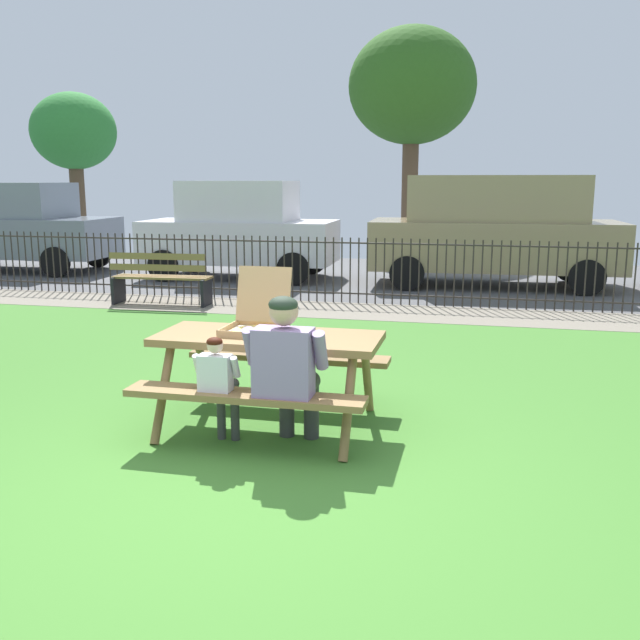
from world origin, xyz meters
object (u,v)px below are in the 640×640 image
Objects in this scene: picnic_table_foreground at (269,356)px; parked_car_center at (240,229)px; child_at_table at (219,381)px; parked_car_left at (12,225)px; far_tree_left at (74,133)px; parked_car_right at (494,228)px; far_tree_midleft at (412,88)px; pizza_box_open at (257,320)px; park_bench_left at (161,279)px; adult_at_table at (287,366)px.

picnic_table_foreground is 9.08m from parked_car_center.
child_at_table is 12.28m from parked_car_left.
parked_car_left reaches higher than child_at_table.
picnic_table_foreground is at bearing -53.67° from far_tree_left.
parked_car_right is 0.79× the size of far_tree_midleft.
child_at_table is at bearing -55.24° from far_tree_left.
far_tree_left is (-10.32, 14.09, 2.50)m from pizza_box_open.
child_at_table is 0.19× the size of parked_car_right.
pizza_box_open is 0.09× the size of far_tree_midleft.
park_bench_left is 11.84m from far_tree_left.
parked_car_right reaches higher than pizza_box_open.
parked_car_right is at bearing 77.09° from child_at_table.
parked_car_left is at bearing 132.82° from child_at_table.
far_tree_left is at bearing 126.21° from pizza_box_open.
child_at_table is at bearing -60.61° from park_bench_left.
parked_car_center is 9.51m from far_tree_left.
parked_car_left reaches higher than park_bench_left.
adult_at_table is at bearing -59.30° from picnic_table_foreground.
far_tree_midleft reaches higher than pizza_box_open.
far_tree_left is (-12.29, 5.73, 2.27)m from parked_car_right.
parked_car_center is (-3.23, 8.47, 0.41)m from picnic_table_foreground.
pizza_box_open is 0.64× the size of child_at_table.
pizza_box_open is 0.78m from adult_at_table.
child_at_table reaches higher than park_bench_left.
adult_at_table is 0.30× the size of parked_car_center.
parked_car_left is (-5.15, 3.33, 0.59)m from park_bench_left.
far_tree_midleft is (-0.24, 14.09, 3.53)m from pizza_box_open.
parked_car_right is (10.40, 0.00, 0.09)m from parked_car_left.
park_bench_left is 0.41× the size of parked_car_center.
parked_car_center is 0.66× the size of far_tree_midleft.
parked_car_center reaches higher than picnic_table_foreground.
parked_car_right reaches higher than adult_at_table.
park_bench_left is (-3.42, 5.14, -0.18)m from picnic_table_foreground.
park_bench_left is (-3.19, 5.67, -0.11)m from child_at_table.
pizza_box_open reaches higher than child_at_table.
adult_at_table is at bearing 2.61° from child_at_table.
child_at_table is 18.15m from far_tree_left.
parked_car_left is 10.40m from parked_car_right.
parked_car_right is 1.02× the size of far_tree_left.
adult_at_table is 0.54m from child_at_table.
adult_at_table reaches higher than park_bench_left.
parked_car_left is 0.96× the size of parked_car_right.
parked_car_right is 6.97m from far_tree_midleft.
parked_car_right is (1.54, 8.97, 0.44)m from adult_at_table.
far_tree_midleft is at bearing 92.61° from adult_at_table.
parked_car_center is at bearing 108.48° from child_at_table.
child_at_table is 15.23m from far_tree_midleft.
far_tree_midleft reaches higher than park_bench_left.
child_at_table is 6.51m from park_bench_left.
parked_car_left is at bearing 147.09° from park_bench_left.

